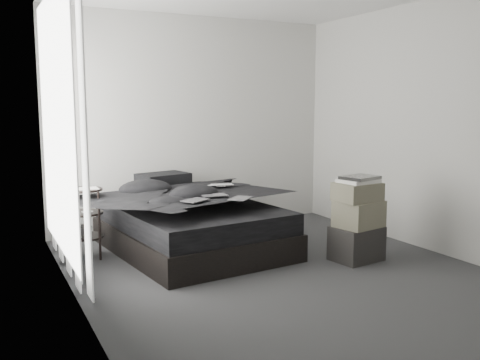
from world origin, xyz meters
name	(u,v)px	position (x,y,z in m)	size (l,w,h in m)	color
floor	(278,271)	(0.00, 0.00, 0.00)	(3.60, 4.20, 0.01)	#333335
wall_back	(193,123)	(0.00, 2.10, 1.30)	(3.60, 0.01, 2.60)	beige
wall_front	(478,147)	(0.00, -2.10, 1.30)	(3.60, 0.01, 2.60)	beige
wall_left	(71,135)	(-1.80, 0.00, 1.30)	(0.01, 4.20, 2.60)	beige
wall_right	(429,127)	(1.80, 0.00, 1.30)	(0.01, 4.20, 2.60)	beige
window_left	(57,125)	(-1.78, 0.90, 1.35)	(0.02, 2.00, 2.30)	white
curtain_left	(63,132)	(-1.73, 0.90, 1.28)	(0.06, 2.12, 2.48)	white
bed	(192,238)	(-0.45, 1.02, 0.13)	(1.50, 1.97, 0.27)	black
mattress	(192,216)	(-0.45, 1.02, 0.37)	(1.44, 1.92, 0.21)	black
duvet	(194,195)	(-0.45, 0.97, 0.59)	(1.46, 1.69, 0.23)	black
pillow_lower	(157,190)	(-0.58, 1.78, 0.55)	(0.59, 0.40, 0.13)	black
pillow_upper	(163,179)	(-0.52, 1.77, 0.68)	(0.56, 0.38, 0.12)	black
laptop	(219,180)	(-0.10, 1.11, 0.72)	(0.32, 0.20, 0.02)	silver
comic_a	(195,193)	(-0.63, 0.47, 0.71)	(0.25, 0.16, 0.01)	black
comic_b	(214,187)	(-0.36, 0.64, 0.72)	(0.25, 0.16, 0.01)	black
comic_c	(241,190)	(-0.21, 0.37, 0.72)	(0.25, 0.16, 0.01)	black
side_stand	(85,224)	(-1.51, 1.26, 0.34)	(0.37, 0.37, 0.69)	black
papers	(84,189)	(-1.50, 1.25, 0.70)	(0.27, 0.20, 0.01)	white
floor_books	(142,244)	(-0.92, 1.27, 0.06)	(0.12, 0.17, 0.12)	black
box_lower	(356,243)	(0.87, -0.04, 0.17)	(0.46, 0.36, 0.34)	black
box_mid	(359,214)	(0.88, -0.05, 0.47)	(0.43, 0.34, 0.26)	#64604E
box_upper	(357,192)	(0.86, -0.04, 0.69)	(0.41, 0.33, 0.18)	#64604E
art_book_white	(358,181)	(0.87, -0.04, 0.79)	(0.35, 0.28, 0.03)	silver
art_book_snake	(360,178)	(0.88, -0.05, 0.83)	(0.34, 0.27, 0.03)	silver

